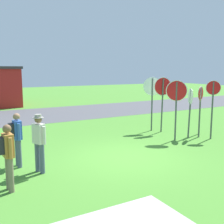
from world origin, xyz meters
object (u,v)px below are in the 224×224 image
at_px(stop_sign_rear_left, 152,94).
at_px(person_in_teal, 39,140).
at_px(stop_sign_center_cluster, 190,104).
at_px(person_holding_notes, 7,153).
at_px(stop_sign_leaning_right, 213,101).
at_px(stop_sign_leaning_left, 200,102).
at_px(stop_sign_tallest, 176,99).
at_px(person_in_dark_shirt, 17,136).
at_px(stop_sign_low_front, 200,103).
at_px(stop_sign_far_back, 163,94).

relative_size(stop_sign_rear_left, person_in_teal, 1.52).
distance_m(stop_sign_center_cluster, person_holding_notes, 8.16).
height_order(stop_sign_center_cluster, person_in_teal, stop_sign_center_cluster).
bearing_deg(person_holding_notes, stop_sign_leaning_right, 7.54).
bearing_deg(stop_sign_leaning_right, stop_sign_center_cluster, 135.27).
distance_m(stop_sign_rear_left, stop_sign_leaning_left, 2.28).
distance_m(stop_sign_tallest, person_in_teal, 6.18).
bearing_deg(person_in_dark_shirt, person_in_teal, -60.97).
xyz_separation_m(stop_sign_rear_left, stop_sign_leaning_right, (1.24, -2.60, -0.16)).
relative_size(stop_sign_low_front, stop_sign_leaning_left, 1.02).
xyz_separation_m(stop_sign_tallest, stop_sign_leaning_right, (1.53, -0.60, -0.10)).
relative_size(stop_sign_center_cluster, person_in_dark_shirt, 1.30).
bearing_deg(stop_sign_rear_left, person_in_dark_shirt, -163.35).
xyz_separation_m(stop_sign_center_cluster, stop_sign_far_back, (-0.36, 1.45, 0.36)).
distance_m(stop_sign_leaning_right, stop_sign_leaning_left, 0.93).
relative_size(stop_sign_rear_left, stop_sign_far_back, 1.00).
distance_m(person_holding_notes, person_in_teal, 1.34).
bearing_deg(stop_sign_rear_left, person_holding_notes, -153.06).
relative_size(stop_sign_rear_left, stop_sign_low_front, 1.16).
bearing_deg(stop_sign_low_front, person_in_dark_shirt, 179.31).
height_order(stop_sign_low_front, person_in_teal, stop_sign_low_front).
height_order(stop_sign_tallest, stop_sign_low_front, stop_sign_tallest).
xyz_separation_m(stop_sign_leaning_right, person_in_dark_shirt, (-8.05, 0.57, -0.70)).
bearing_deg(stop_sign_far_back, person_holding_notes, -156.90).
relative_size(stop_sign_tallest, person_holding_notes, 1.52).
height_order(stop_sign_tallest, person_in_dark_shirt, stop_sign_tallest).
xyz_separation_m(stop_sign_rear_left, stop_sign_tallest, (-0.28, -2.00, -0.06)).
relative_size(stop_sign_low_front, stop_sign_far_back, 0.86).
distance_m(stop_sign_center_cluster, stop_sign_leaning_left, 0.92).
distance_m(stop_sign_rear_left, stop_sign_leaning_right, 2.89).
bearing_deg(stop_sign_rear_left, stop_sign_leaning_left, -49.37).
bearing_deg(stop_sign_rear_left, person_in_teal, -155.66).
xyz_separation_m(stop_sign_leaning_right, stop_sign_leaning_left, (0.23, 0.89, -0.18)).
height_order(stop_sign_low_front, person_in_dark_shirt, stop_sign_low_front).
bearing_deg(person_holding_notes, person_in_teal, 40.64).
distance_m(stop_sign_tallest, person_holding_notes, 7.33).
xyz_separation_m(stop_sign_tallest, stop_sign_far_back, (0.51, 1.50, 0.06)).
bearing_deg(person_holding_notes, stop_sign_center_cluster, 12.71).
xyz_separation_m(stop_sign_center_cluster, stop_sign_leaning_right, (0.66, -0.65, 0.20)).
xyz_separation_m(stop_sign_low_front, stop_sign_leaning_left, (0.46, 0.42, -0.05)).
relative_size(stop_sign_far_back, person_in_teal, 1.53).
height_order(stop_sign_center_cluster, stop_sign_far_back, stop_sign_far_back).
relative_size(stop_sign_leaning_left, stop_sign_far_back, 0.85).
bearing_deg(stop_sign_center_cluster, stop_sign_far_back, 103.86).
relative_size(stop_sign_low_front, person_in_dark_shirt, 1.36).
bearing_deg(stop_sign_leaning_right, stop_sign_tallest, 158.65).
xyz_separation_m(stop_sign_leaning_left, stop_sign_far_back, (-1.24, 1.21, 0.34)).
height_order(stop_sign_rear_left, stop_sign_far_back, stop_sign_far_back).
bearing_deg(stop_sign_low_front, person_in_teal, -174.25).
height_order(stop_sign_leaning_right, person_in_teal, stop_sign_leaning_right).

